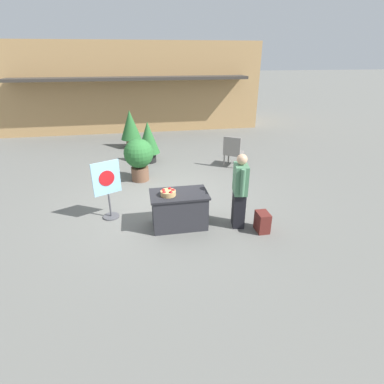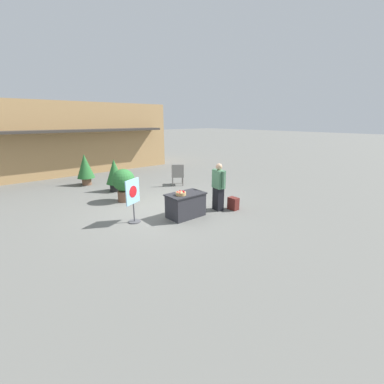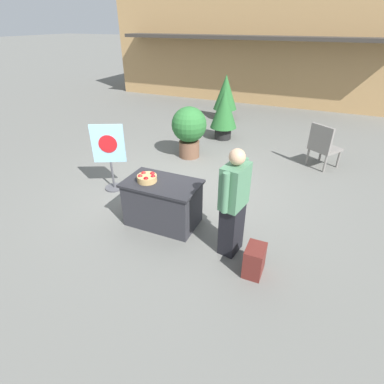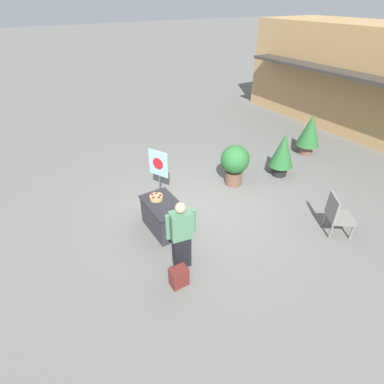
{
  "view_description": "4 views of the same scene",
  "coord_description": "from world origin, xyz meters",
  "px_view_note": "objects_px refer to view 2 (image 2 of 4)",
  "views": [
    {
      "loc": [
        -0.53,
        -6.7,
        3.34
      ],
      "look_at": [
        0.54,
        -0.92,
        0.62
      ],
      "focal_mm": 28.0,
      "sensor_mm": 36.0,
      "label": 1
    },
    {
      "loc": [
        -4.54,
        -7.15,
        2.95
      ],
      "look_at": [
        0.67,
        -0.99,
        0.67
      ],
      "focal_mm": 24.0,
      "sensor_mm": 36.0,
      "label": 2
    },
    {
      "loc": [
        2.29,
        -4.77,
        2.94
      ],
      "look_at": [
        0.59,
        -0.9,
        0.5
      ],
      "focal_mm": 28.0,
      "sensor_mm": 36.0,
      "label": 3
    },
    {
      "loc": [
        5.31,
        -3.6,
        4.77
      ],
      "look_at": [
        0.27,
        -0.46,
        0.83
      ],
      "focal_mm": 28.0,
      "sensor_mm": 36.0,
      "label": 4
    }
  ],
  "objects_px": {
    "apple_basket": "(181,193)",
    "backpack": "(233,204)",
    "patio_chair": "(178,174)",
    "potted_plant_near_left": "(124,182)",
    "person_visitor": "(218,187)",
    "potted_plant_near_right": "(85,167)",
    "display_table": "(186,205)",
    "poster_board": "(133,199)",
    "potted_plant_far_right": "(115,173)"
  },
  "relations": [
    {
      "from": "apple_basket",
      "to": "backpack",
      "type": "bearing_deg",
      "value": -14.4
    },
    {
      "from": "patio_chair",
      "to": "potted_plant_near_left",
      "type": "bearing_deg",
      "value": 136.48
    },
    {
      "from": "apple_basket",
      "to": "backpack",
      "type": "relative_size",
      "value": 0.73
    },
    {
      "from": "person_visitor",
      "to": "potted_plant_near_right",
      "type": "relative_size",
      "value": 1.11
    },
    {
      "from": "person_visitor",
      "to": "potted_plant_near_left",
      "type": "relative_size",
      "value": 1.3
    },
    {
      "from": "potted_plant_near_right",
      "to": "backpack",
      "type": "bearing_deg",
      "value": -68.57
    },
    {
      "from": "backpack",
      "to": "potted_plant_near_right",
      "type": "height_order",
      "value": "potted_plant_near_right"
    },
    {
      "from": "display_table",
      "to": "potted_plant_near_left",
      "type": "relative_size",
      "value": 0.97
    },
    {
      "from": "poster_board",
      "to": "person_visitor",
      "type": "bearing_deg",
      "value": 46.62
    },
    {
      "from": "display_table",
      "to": "potted_plant_near_left",
      "type": "xyz_separation_m",
      "value": [
        -0.75,
        2.71,
        0.34
      ]
    },
    {
      "from": "patio_chair",
      "to": "potted_plant_near_right",
      "type": "height_order",
      "value": "potted_plant_near_right"
    },
    {
      "from": "person_visitor",
      "to": "poster_board",
      "type": "height_order",
      "value": "person_visitor"
    },
    {
      "from": "poster_board",
      "to": "potted_plant_far_right",
      "type": "distance_m",
      "value": 3.8
    },
    {
      "from": "backpack",
      "to": "potted_plant_far_right",
      "type": "height_order",
      "value": "potted_plant_far_right"
    },
    {
      "from": "potted_plant_near_right",
      "to": "poster_board",
      "type": "bearing_deg",
      "value": -94.9
    },
    {
      "from": "backpack",
      "to": "potted_plant_near_left",
      "type": "height_order",
      "value": "potted_plant_near_left"
    },
    {
      "from": "apple_basket",
      "to": "potted_plant_far_right",
      "type": "relative_size",
      "value": 0.23
    },
    {
      "from": "person_visitor",
      "to": "potted_plant_near_right",
      "type": "xyz_separation_m",
      "value": [
        -2.21,
        6.39,
        0.02
      ]
    },
    {
      "from": "person_visitor",
      "to": "display_table",
      "type": "bearing_deg",
      "value": -0.0
    },
    {
      "from": "patio_chair",
      "to": "display_table",
      "type": "bearing_deg",
      "value": -179.08
    },
    {
      "from": "display_table",
      "to": "patio_chair",
      "type": "distance_m",
      "value": 4.02
    },
    {
      "from": "backpack",
      "to": "potted_plant_near_right",
      "type": "distance_m",
      "value": 7.23
    },
    {
      "from": "potted_plant_far_right",
      "to": "potted_plant_near_right",
      "type": "distance_m",
      "value": 1.98
    },
    {
      "from": "apple_basket",
      "to": "potted_plant_near_right",
      "type": "bearing_deg",
      "value": 97.0
    },
    {
      "from": "apple_basket",
      "to": "potted_plant_near_right",
      "type": "distance_m",
      "value": 6.27
    },
    {
      "from": "display_table",
      "to": "apple_basket",
      "type": "distance_m",
      "value": 0.49
    },
    {
      "from": "apple_basket",
      "to": "patio_chair",
      "type": "distance_m",
      "value": 4.2
    },
    {
      "from": "person_visitor",
      "to": "potted_plant_near_left",
      "type": "height_order",
      "value": "person_visitor"
    },
    {
      "from": "display_table",
      "to": "potted_plant_near_right",
      "type": "distance_m",
      "value": 6.26
    },
    {
      "from": "poster_board",
      "to": "patio_chair",
      "type": "relative_size",
      "value": 1.32
    },
    {
      "from": "patio_chair",
      "to": "poster_board",
      "type": "bearing_deg",
      "value": 160.93
    },
    {
      "from": "apple_basket",
      "to": "potted_plant_near_left",
      "type": "bearing_deg",
      "value": 100.81
    },
    {
      "from": "apple_basket",
      "to": "person_visitor",
      "type": "height_order",
      "value": "person_visitor"
    },
    {
      "from": "backpack",
      "to": "poster_board",
      "type": "distance_m",
      "value": 3.35
    },
    {
      "from": "potted_plant_near_left",
      "to": "patio_chair",
      "type": "bearing_deg",
      "value": 12.05
    },
    {
      "from": "patio_chair",
      "to": "potted_plant_far_right",
      "type": "xyz_separation_m",
      "value": [
        -2.63,
        0.93,
        0.23
      ]
    },
    {
      "from": "apple_basket",
      "to": "potted_plant_near_left",
      "type": "xyz_separation_m",
      "value": [
        -0.53,
        2.77,
        -0.09
      ]
    },
    {
      "from": "person_visitor",
      "to": "potted_plant_near_right",
      "type": "distance_m",
      "value": 6.76
    },
    {
      "from": "potted_plant_far_right",
      "to": "person_visitor",
      "type": "bearing_deg",
      "value": -70.07
    },
    {
      "from": "display_table",
      "to": "patio_chair",
      "type": "bearing_deg",
      "value": 56.49
    },
    {
      "from": "poster_board",
      "to": "potted_plant_near_left",
      "type": "distance_m",
      "value": 2.21
    },
    {
      "from": "backpack",
      "to": "patio_chair",
      "type": "bearing_deg",
      "value": 81.57
    },
    {
      "from": "potted_plant_near_right",
      "to": "display_table",
      "type": "bearing_deg",
      "value": -80.9
    },
    {
      "from": "poster_board",
      "to": "potted_plant_near_left",
      "type": "relative_size",
      "value": 1.08
    },
    {
      "from": "backpack",
      "to": "poster_board",
      "type": "bearing_deg",
      "value": 159.54
    },
    {
      "from": "apple_basket",
      "to": "potted_plant_far_right",
      "type": "height_order",
      "value": "potted_plant_far_right"
    },
    {
      "from": "apple_basket",
      "to": "person_visitor",
      "type": "distance_m",
      "value": 1.45
    },
    {
      "from": "person_visitor",
      "to": "potted_plant_far_right",
      "type": "distance_m",
      "value": 4.78
    },
    {
      "from": "apple_basket",
      "to": "backpack",
      "type": "xyz_separation_m",
      "value": [
        1.87,
        -0.48,
        -0.6
      ]
    },
    {
      "from": "poster_board",
      "to": "potted_plant_near_right",
      "type": "height_order",
      "value": "potted_plant_near_right"
    }
  ]
}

